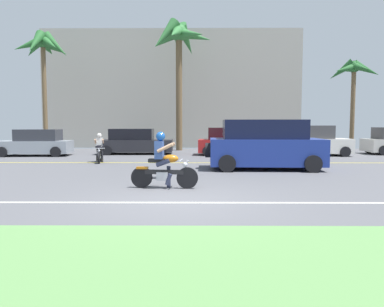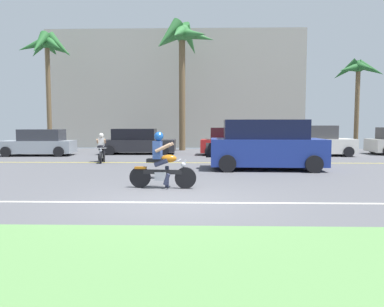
{
  "view_description": "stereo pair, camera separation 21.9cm",
  "coord_description": "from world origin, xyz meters",
  "px_view_note": "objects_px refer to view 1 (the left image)",
  "views": [
    {
      "loc": [
        0.35,
        -8.06,
        1.74
      ],
      "look_at": [
        0.25,
        4.45,
        0.73
      ],
      "focal_mm": 33.56,
      "sensor_mm": 36.0,
      "label": 1
    },
    {
      "loc": [
        0.57,
        -8.06,
        1.74
      ],
      "look_at": [
        0.25,
        4.45,
        0.73
      ],
      "focal_mm": 33.56,
      "sensor_mm": 36.0,
      "label": 2
    }
  ],
  "objects_px": {
    "parked_car_0": "(36,143)",
    "parked_car_1": "(135,142)",
    "palm_tree_0": "(44,50)",
    "suv_nearby": "(265,145)",
    "parked_car_3": "(313,142)",
    "palm_tree_2": "(353,74)",
    "parked_car_2": "(230,142)",
    "motorcyclist": "(164,164)",
    "motorcyclist_distant": "(100,150)",
    "palm_tree_1": "(179,42)"
  },
  "relations": [
    {
      "from": "parked_car_3",
      "to": "palm_tree_0",
      "type": "height_order",
      "value": "palm_tree_0"
    },
    {
      "from": "parked_car_3",
      "to": "palm_tree_1",
      "type": "height_order",
      "value": "palm_tree_1"
    },
    {
      "from": "parked_car_1",
      "to": "palm_tree_0",
      "type": "distance_m",
      "value": 9.17
    },
    {
      "from": "parked_car_2",
      "to": "parked_car_3",
      "type": "bearing_deg",
      "value": -2.95
    },
    {
      "from": "motorcyclist",
      "to": "palm_tree_1",
      "type": "distance_m",
      "value": 15.99
    },
    {
      "from": "motorcyclist_distant",
      "to": "suv_nearby",
      "type": "bearing_deg",
      "value": -18.9
    },
    {
      "from": "palm_tree_0",
      "to": "motorcyclist_distant",
      "type": "distance_m",
      "value": 11.13
    },
    {
      "from": "motorcyclist",
      "to": "palm_tree_0",
      "type": "xyz_separation_m",
      "value": [
        -9.1,
        14.25,
        6.0
      ]
    },
    {
      "from": "parked_car_0",
      "to": "parked_car_1",
      "type": "xyz_separation_m",
      "value": [
        5.34,
        1.29,
        0.01
      ]
    },
    {
      "from": "parked_car_2",
      "to": "parked_car_3",
      "type": "xyz_separation_m",
      "value": [
        4.68,
        -0.24,
        0.05
      ]
    },
    {
      "from": "suv_nearby",
      "to": "motorcyclist_distant",
      "type": "xyz_separation_m",
      "value": [
        -7.15,
        2.45,
        -0.37
      ]
    },
    {
      "from": "parked_car_0",
      "to": "motorcyclist_distant",
      "type": "distance_m",
      "value": 5.65
    },
    {
      "from": "palm_tree_2",
      "to": "motorcyclist_distant",
      "type": "height_order",
      "value": "palm_tree_2"
    },
    {
      "from": "parked_car_1",
      "to": "palm_tree_1",
      "type": "relative_size",
      "value": 0.5
    },
    {
      "from": "motorcyclist",
      "to": "suv_nearby",
      "type": "distance_m",
      "value": 5.62
    },
    {
      "from": "parked_car_1",
      "to": "palm_tree_2",
      "type": "distance_m",
      "value": 14.74
    },
    {
      "from": "palm_tree_1",
      "to": "motorcyclist_distant",
      "type": "relative_size",
      "value": 5.43
    },
    {
      "from": "palm_tree_0",
      "to": "suv_nearby",
      "type": "bearing_deg",
      "value": -38.08
    },
    {
      "from": "parked_car_0",
      "to": "parked_car_1",
      "type": "distance_m",
      "value": 5.49
    },
    {
      "from": "parked_car_3",
      "to": "motorcyclist",
      "type": "bearing_deg",
      "value": -125.56
    },
    {
      "from": "parked_car_2",
      "to": "palm_tree_2",
      "type": "height_order",
      "value": "palm_tree_2"
    },
    {
      "from": "parked_car_0",
      "to": "parked_car_3",
      "type": "bearing_deg",
      "value": 1.41
    },
    {
      "from": "parked_car_0",
      "to": "palm_tree_2",
      "type": "height_order",
      "value": "palm_tree_2"
    },
    {
      "from": "palm_tree_0",
      "to": "parked_car_1",
      "type": "bearing_deg",
      "value": -23.41
    },
    {
      "from": "motorcyclist_distant",
      "to": "parked_car_2",
      "type": "bearing_deg",
      "value": 32.24
    },
    {
      "from": "palm_tree_2",
      "to": "motorcyclist_distant",
      "type": "distance_m",
      "value": 17.0
    },
    {
      "from": "parked_car_2",
      "to": "palm_tree_0",
      "type": "xyz_separation_m",
      "value": [
        -11.98,
        3.43,
        5.93
      ]
    },
    {
      "from": "palm_tree_1",
      "to": "parked_car_3",
      "type": "bearing_deg",
      "value": -27.34
    },
    {
      "from": "suv_nearby",
      "to": "palm_tree_2",
      "type": "xyz_separation_m",
      "value": [
        7.58,
        9.66,
        4.09
      ]
    },
    {
      "from": "parked_car_0",
      "to": "motorcyclist_distant",
      "type": "xyz_separation_m",
      "value": [
        4.48,
        -3.44,
        -0.12
      ]
    },
    {
      "from": "palm_tree_1",
      "to": "parked_car_0",
      "type": "bearing_deg",
      "value": -150.84
    },
    {
      "from": "parked_car_1",
      "to": "motorcyclist",
      "type": "bearing_deg",
      "value": -76.78
    },
    {
      "from": "palm_tree_2",
      "to": "palm_tree_1",
      "type": "bearing_deg",
      "value": 176.91
    },
    {
      "from": "parked_car_2",
      "to": "palm_tree_0",
      "type": "distance_m",
      "value": 13.8
    },
    {
      "from": "parked_car_3",
      "to": "palm_tree_2",
      "type": "relative_size",
      "value": 0.64
    },
    {
      "from": "parked_car_3",
      "to": "motorcyclist_distant",
      "type": "distance_m",
      "value": 11.76
    },
    {
      "from": "suv_nearby",
      "to": "palm_tree_0",
      "type": "xyz_separation_m",
      "value": [
        -12.69,
        9.94,
        5.72
      ]
    },
    {
      "from": "parked_car_0",
      "to": "parked_car_2",
      "type": "xyz_separation_m",
      "value": [
        10.92,
        0.63,
        0.04
      ]
    },
    {
      "from": "parked_car_0",
      "to": "parked_car_1",
      "type": "bearing_deg",
      "value": 13.56
    },
    {
      "from": "parked_car_0",
      "to": "palm_tree_0",
      "type": "bearing_deg",
      "value": 104.59
    },
    {
      "from": "parked_car_3",
      "to": "palm_tree_1",
      "type": "xyz_separation_m",
      "value": [
        -7.74,
        4.0,
        6.42
      ]
    },
    {
      "from": "palm_tree_2",
      "to": "parked_car_3",
      "type": "bearing_deg",
      "value": -136.81
    },
    {
      "from": "parked_car_1",
      "to": "palm_tree_2",
      "type": "relative_size",
      "value": 0.72
    },
    {
      "from": "parked_car_2",
      "to": "palm_tree_1",
      "type": "xyz_separation_m",
      "value": [
        -3.06,
        3.76,
        6.47
      ]
    },
    {
      "from": "suv_nearby",
      "to": "palm_tree_2",
      "type": "relative_size",
      "value": 0.76
    },
    {
      "from": "motorcyclist",
      "to": "suv_nearby",
      "type": "xyz_separation_m",
      "value": [
        3.59,
        4.31,
        0.28
      ]
    },
    {
      "from": "motorcyclist",
      "to": "palm_tree_2",
      "type": "xyz_separation_m",
      "value": [
        11.18,
        13.97,
        4.38
      ]
    },
    {
      "from": "parked_car_1",
      "to": "parked_car_3",
      "type": "bearing_deg",
      "value": -5.03
    },
    {
      "from": "parked_car_2",
      "to": "motorcyclist",
      "type": "bearing_deg",
      "value": -104.92
    },
    {
      "from": "motorcyclist",
      "to": "palm_tree_0",
      "type": "bearing_deg",
      "value": 122.54
    }
  ]
}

